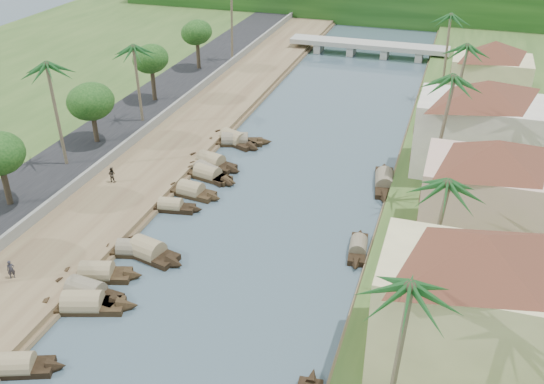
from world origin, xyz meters
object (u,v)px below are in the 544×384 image
(sampan_1, at_px, (17,367))
(person_near, at_px, (11,269))
(building_near, at_px, (473,301))
(bridge, at_px, (368,46))

(sampan_1, height_order, person_near, person_near)
(building_near, bearing_deg, sampan_1, -162.93)
(sampan_1, bearing_deg, person_near, 108.73)
(bridge, height_order, person_near, person_near)
(bridge, xyz_separation_m, person_near, (-16.48, -74.94, -0.10))
(bridge, height_order, building_near, building_near)
(building_near, height_order, sampan_1, building_near)
(bridge, xyz_separation_m, building_near, (18.99, -74.00, 4.66))
(bridge, bearing_deg, person_near, -102.40)
(person_near, bearing_deg, bridge, 32.04)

